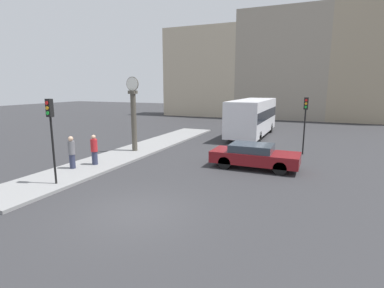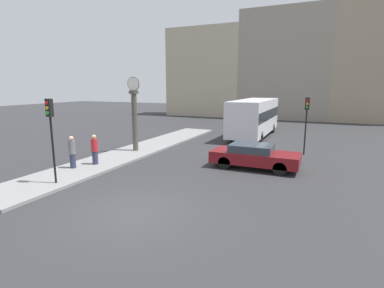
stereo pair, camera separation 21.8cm
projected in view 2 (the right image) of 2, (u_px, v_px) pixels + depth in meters
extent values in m
plane|color=#2D2D30|center=(134.00, 212.00, 10.53)|extent=(120.00, 120.00, 0.00)
cube|color=gray|center=(139.00, 150.00, 20.41)|extent=(2.89, 21.12, 0.13)
cube|color=#B7A88E|center=(206.00, 73.00, 44.29)|extent=(10.90, 5.00, 12.54)
cube|color=gray|center=(285.00, 65.00, 39.66)|extent=(11.49, 5.00, 14.08)
cube|color=gray|center=(379.00, 62.00, 35.35)|extent=(9.98, 5.00, 14.18)
cube|color=maroon|center=(255.00, 157.00, 16.02)|extent=(4.60, 1.88, 0.61)
cube|color=#2D3842|center=(252.00, 148.00, 16.00)|extent=(2.21, 1.69, 0.40)
cylinder|color=black|center=(284.00, 161.00, 16.24)|extent=(0.69, 0.22, 0.69)
cylinder|color=black|center=(280.00, 169.00, 14.76)|extent=(0.69, 0.22, 0.69)
cylinder|color=black|center=(233.00, 156.00, 17.39)|extent=(0.69, 0.22, 0.69)
cylinder|color=black|center=(225.00, 163.00, 15.90)|extent=(0.69, 0.22, 0.69)
cube|color=silver|center=(254.00, 116.00, 26.02)|extent=(2.60, 9.18, 2.83)
cube|color=#1E232D|center=(254.00, 114.00, 25.98)|extent=(2.62, 8.99, 0.83)
cylinder|color=black|center=(272.00, 128.00, 28.36)|extent=(0.28, 0.90, 0.90)
cylinder|color=black|center=(248.00, 127.00, 29.29)|extent=(0.28, 0.90, 0.90)
cylinder|color=black|center=(260.00, 137.00, 23.26)|extent=(0.28, 0.90, 0.90)
cylinder|color=black|center=(232.00, 135.00, 24.19)|extent=(0.28, 0.90, 0.90)
cylinder|color=black|center=(53.00, 150.00, 12.99)|extent=(0.09, 0.09, 2.94)
cube|color=black|center=(49.00, 108.00, 12.64)|extent=(0.26, 0.20, 0.76)
cylinder|color=red|center=(46.00, 103.00, 12.49)|extent=(0.15, 0.04, 0.15)
cylinder|color=orange|center=(47.00, 108.00, 12.53)|extent=(0.15, 0.04, 0.15)
cylinder|color=green|center=(47.00, 113.00, 12.57)|extent=(0.15, 0.04, 0.15)
cylinder|color=black|center=(305.00, 133.00, 19.03)|extent=(0.09, 0.09, 2.90)
cube|color=black|center=(307.00, 104.00, 18.68)|extent=(0.26, 0.20, 0.76)
cylinder|color=red|center=(307.00, 100.00, 18.53)|extent=(0.15, 0.04, 0.15)
cylinder|color=orange|center=(307.00, 104.00, 18.57)|extent=(0.15, 0.04, 0.15)
cylinder|color=green|center=(307.00, 107.00, 18.61)|extent=(0.15, 0.04, 0.15)
cylinder|color=#4C473D|center=(135.00, 123.00, 19.63)|extent=(0.35, 0.35, 3.73)
cube|color=#4C473D|center=(134.00, 92.00, 19.25)|extent=(0.45, 0.45, 0.21)
cylinder|color=#4C473D|center=(133.00, 84.00, 19.15)|extent=(0.90, 0.04, 0.90)
cylinder|color=white|center=(133.00, 84.00, 19.15)|extent=(0.83, 0.06, 0.83)
cylinder|color=#2D334C|center=(73.00, 161.00, 15.64)|extent=(0.29, 0.29, 0.74)
cylinder|color=slate|center=(72.00, 147.00, 15.50)|extent=(0.34, 0.34, 0.69)
sphere|color=tan|center=(71.00, 138.00, 15.41)|extent=(0.25, 0.25, 0.25)
cylinder|color=#2D334C|center=(95.00, 158.00, 16.39)|extent=(0.30, 0.30, 0.73)
cylinder|color=red|center=(94.00, 145.00, 16.26)|extent=(0.36, 0.36, 0.68)
sphere|color=tan|center=(94.00, 137.00, 16.17)|extent=(0.24, 0.24, 0.24)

